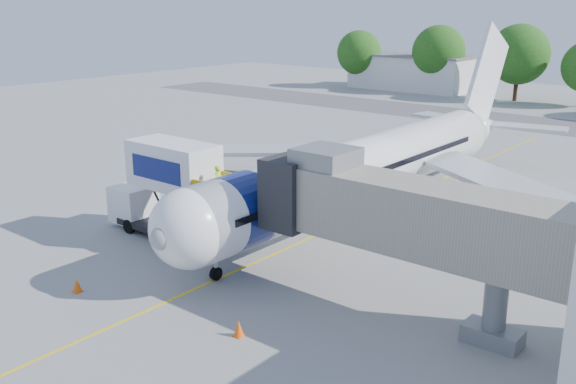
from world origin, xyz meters
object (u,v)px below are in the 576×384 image
Objects in this scene: ground_tug at (168,347)px; catering_hiloader at (167,190)px; aircraft at (372,166)px; jet_bridge at (394,214)px.

catering_hiloader is at bearing 120.51° from ground_tug.
aircraft is 20.60m from ground_tug.
catering_hiloader is at bearing -179.99° from jet_bridge.
jet_bridge is 14.35m from catering_hiloader.
ground_tug is at bearing -78.34° from aircraft.
aircraft is at bearing 125.70° from jet_bridge.
ground_tug is at bearing -113.28° from jet_bridge.
catering_hiloader is 13.86m from ground_tug.
jet_bridge is at bearing 0.01° from catering_hiloader.
jet_bridge is (7.99, -11.12, 1.39)m from aircraft.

